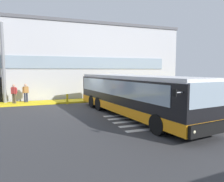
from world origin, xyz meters
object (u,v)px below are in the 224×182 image
Objects in this scene: entry_support_column at (3,63)px; safety_bollard_yellow at (67,99)px; passenger_near_column at (14,92)px; bus_main_foreground at (132,96)px; passenger_by_doorway at (26,92)px.

entry_support_column reaches higher than safety_bollard_yellow.
entry_support_column is 2.78m from passenger_near_column.
bus_main_foreground reaches higher than safety_bollard_yellow.
passenger_near_column is 1.00× the size of passenger_by_doorway.
entry_support_column reaches higher than passenger_near_column.
passenger_by_doorway is 1.86× the size of safety_bollard_yellow.
passenger_near_column is (-7.81, 7.46, -0.22)m from bus_main_foreground.
passenger_near_column is at bearing -158.02° from passenger_by_doorway.
entry_support_column is 4.21× the size of passenger_near_column.
bus_main_foreground reaches higher than passenger_by_doorway.
passenger_by_doorway reaches higher than safety_bollard_yellow.
safety_bollard_yellow is (-3.37, 6.38, -0.89)m from bus_main_foreground.
bus_main_foreground is at bearing -62.16° from safety_bollard_yellow.
passenger_by_doorway is 3.85m from safety_bollard_yellow.
passenger_by_doorway is at bearing 131.32° from bus_main_foreground.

